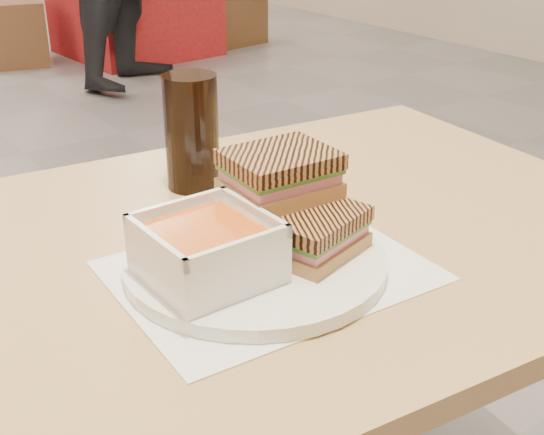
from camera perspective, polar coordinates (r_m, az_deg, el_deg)
main_table at (r=0.91m, az=-6.01°, el=-8.99°), size 1.27×0.83×0.75m
tray_liner at (r=0.80m, az=-0.22°, el=-4.28°), size 0.35×0.28×0.00m
plate at (r=0.80m, az=-1.36°, el=-3.52°), size 0.30×0.30×0.02m
soup_bowl at (r=0.75m, az=-5.18°, el=-2.74°), size 0.13×0.13×0.07m
panini_lower at (r=0.80m, az=3.20°, el=-1.15°), size 0.13×0.12×0.05m
panini_upper at (r=0.82m, az=0.64°, el=3.53°), size 0.12×0.10×0.05m
cola_glass at (r=1.00m, az=-6.43°, el=6.78°), size 0.08×0.08×0.16m
bg_chair_1l at (r=5.24m, az=-19.74°, el=13.69°), size 0.45×0.45×0.42m
bg_chair_1r at (r=5.65m, az=-3.54°, el=16.19°), size 0.49×0.49×0.49m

